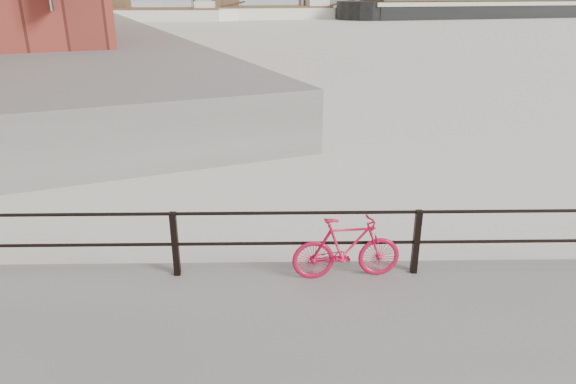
% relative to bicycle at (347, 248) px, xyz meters
% --- Properties ---
extents(ground, '(400.00, 400.00, 0.00)m').
position_rel_bicycle_xyz_m(ground, '(1.03, 0.26, -0.82)').
color(ground, white).
rests_on(ground, ground).
extents(far_quay, '(78.44, 148.07, 1.80)m').
position_rel_bicycle_xyz_m(far_quay, '(-38.97, 72.26, 0.08)').
color(far_quay, gray).
rests_on(far_quay, ground).
extents(guardrail, '(28.00, 0.10, 1.00)m').
position_rel_bicycle_xyz_m(guardrail, '(1.03, 0.11, 0.03)').
color(guardrail, black).
rests_on(guardrail, promenade).
extents(bicycle, '(1.58, 0.37, 0.95)m').
position_rel_bicycle_xyz_m(bicycle, '(0.00, 0.00, 0.00)').
color(bicycle, red).
rests_on(bicycle, promenade).
extents(barque_black, '(69.34, 37.63, 36.94)m').
position_rel_bicycle_xyz_m(barque_black, '(37.04, 85.29, -0.82)').
color(barque_black, black).
rests_on(barque_black, ground).
extents(schooner_mid, '(31.89, 18.48, 21.45)m').
position_rel_bicycle_xyz_m(schooner_mid, '(-3.26, 80.52, -0.82)').
color(schooner_mid, silver).
rests_on(schooner_mid, ground).
extents(schooner_left, '(27.28, 13.07, 20.19)m').
position_rel_bicycle_xyz_m(schooner_left, '(-19.77, 76.34, -0.82)').
color(schooner_left, silver).
rests_on(schooner_left, ground).
extents(workboat_far, '(12.02, 4.51, 7.00)m').
position_rel_bicycle_xyz_m(workboat_far, '(-25.53, 46.03, -0.82)').
color(workboat_far, black).
rests_on(workboat_far, ground).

